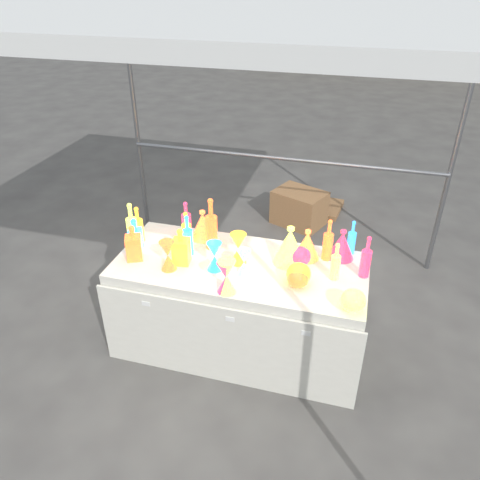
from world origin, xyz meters
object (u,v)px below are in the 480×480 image
(decanter_0, at_px, (181,246))
(globe_0, at_px, (298,275))
(bottle_0, at_px, (186,229))
(display_table, at_px, (240,306))
(cardboard_box_closed, at_px, (299,208))
(hourglass_0, at_px, (168,256))
(lampshade_0, at_px, (203,224))

(decanter_0, xyz_separation_m, globe_0, (0.84, -0.02, -0.07))
(bottle_0, xyz_separation_m, decanter_0, (0.05, -0.24, -0.00))
(bottle_0, bearing_deg, display_table, -18.91)
(display_table, relative_size, cardboard_box_closed, 3.37)
(decanter_0, distance_m, hourglass_0, 0.12)
(cardboard_box_closed, distance_m, bottle_0, 2.12)
(display_table, distance_m, cardboard_box_closed, 2.09)
(decanter_0, distance_m, lampshade_0, 0.37)
(bottle_0, distance_m, globe_0, 0.94)
(hourglass_0, distance_m, globe_0, 0.91)
(globe_0, relative_size, lampshade_0, 0.71)
(lampshade_0, bearing_deg, display_table, -13.07)
(globe_0, bearing_deg, hourglass_0, -175.26)
(lampshade_0, bearing_deg, globe_0, -1.50)
(cardboard_box_closed, relative_size, hourglass_0, 2.47)
(cardboard_box_closed, xyz_separation_m, globe_0, (0.31, -2.18, 0.62))
(bottle_0, bearing_deg, decanter_0, -77.78)
(display_table, height_order, bottle_0, bottle_0)
(cardboard_box_closed, height_order, decanter_0, decanter_0)
(cardboard_box_closed, distance_m, hourglass_0, 2.43)
(cardboard_box_closed, xyz_separation_m, hourglass_0, (-0.59, -2.26, 0.66))
(globe_0, bearing_deg, lampshade_0, 153.94)
(cardboard_box_closed, distance_m, globe_0, 2.29)
(display_table, distance_m, decanter_0, 0.66)
(bottle_0, xyz_separation_m, lampshade_0, (0.08, 0.13, -0.02))
(cardboard_box_closed, height_order, bottle_0, bottle_0)
(globe_0, bearing_deg, cardboard_box_closed, 98.16)
(cardboard_box_closed, bearing_deg, display_table, -70.98)
(decanter_0, bearing_deg, cardboard_box_closed, 67.58)
(decanter_0, xyz_separation_m, hourglass_0, (-0.06, -0.10, -0.03))
(bottle_0, height_order, hourglass_0, bottle_0)
(cardboard_box_closed, relative_size, decanter_0, 1.97)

